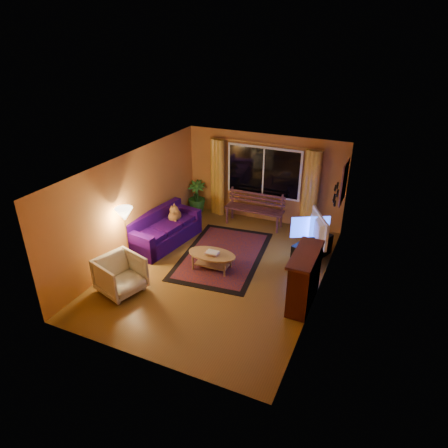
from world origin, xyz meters
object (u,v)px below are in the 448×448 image
at_px(bench, 254,217).
at_px(tv_console, 312,249).
at_px(sofa, 164,228).
at_px(armchair, 120,273).
at_px(floor_lamp, 127,237).
at_px(coffee_table, 212,261).

height_order(bench, tv_console, tv_console).
distance_m(sofa, armchair, 2.20).
height_order(floor_lamp, tv_console, floor_lamp).
bearing_deg(bench, tv_console, -31.08).
bearing_deg(sofa, armchair, -74.25).
bearing_deg(tv_console, floor_lamp, -130.60).
bearing_deg(sofa, tv_console, 20.34).
xyz_separation_m(coffee_table, tv_console, (1.98, 1.41, 0.04)).
distance_m(armchair, tv_console, 4.47).
relative_size(sofa, armchair, 2.35).
bearing_deg(floor_lamp, coffee_table, 18.85).
relative_size(armchair, floor_lamp, 0.60).
height_order(armchair, coffee_table, armchair).
height_order(floor_lamp, coffee_table, floor_lamp).
distance_m(armchair, floor_lamp, 1.07).
xyz_separation_m(bench, armchair, (-1.45, -4.07, 0.19)).
bearing_deg(coffee_table, armchair, -131.43).
bearing_deg(bench, floor_lamp, -121.93).
distance_m(sofa, tv_console, 3.72).
relative_size(sofa, coffee_table, 1.82).
relative_size(floor_lamp, coffee_table, 1.29).
relative_size(floor_lamp, tv_console, 1.22).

